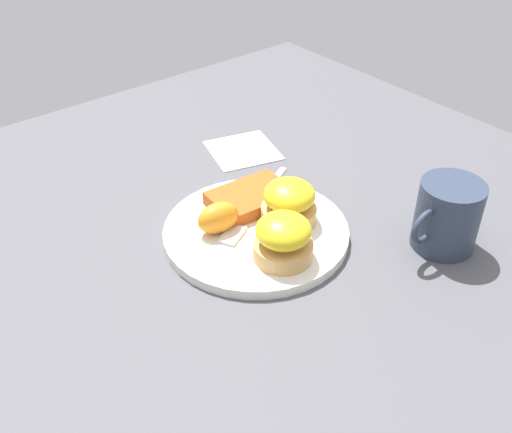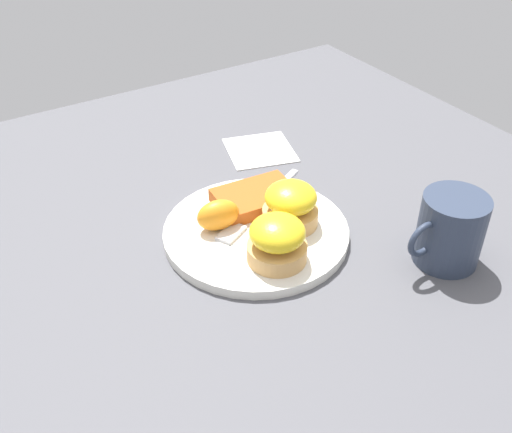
% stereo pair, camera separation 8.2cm
% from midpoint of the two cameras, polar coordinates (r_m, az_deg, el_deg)
% --- Properties ---
extents(ground_plane, '(1.10, 1.10, 0.00)m').
position_cam_midpoint_polar(ground_plane, '(0.84, -2.79, -1.98)').
color(ground_plane, '#4C4C51').
extents(plate, '(0.26, 0.26, 0.01)m').
position_cam_midpoint_polar(plate, '(0.83, -2.81, -1.60)').
color(plate, silver).
rests_on(plate, ground_plane).
extents(sandwich_benedict_left, '(0.08, 0.08, 0.06)m').
position_cam_midpoint_polar(sandwich_benedict_left, '(0.76, -0.45, -2.22)').
color(sandwich_benedict_left, tan).
rests_on(sandwich_benedict_left, plate).
extents(sandwich_benedict_right, '(0.08, 0.08, 0.06)m').
position_cam_midpoint_polar(sandwich_benedict_right, '(0.83, 0.34, 1.23)').
color(sandwich_benedict_right, tan).
rests_on(sandwich_benedict_right, plate).
extents(hashbrown_patty, '(0.12, 0.09, 0.02)m').
position_cam_midpoint_polar(hashbrown_patty, '(0.87, -3.19, 1.70)').
color(hashbrown_patty, '#B1511C').
rests_on(hashbrown_patty, plate).
extents(orange_wedge, '(0.06, 0.04, 0.04)m').
position_cam_midpoint_polar(orange_wedge, '(0.82, -6.50, -0.23)').
color(orange_wedge, orange).
rests_on(orange_wedge, plate).
extents(fork, '(0.19, 0.11, 0.00)m').
position_cam_midpoint_polar(fork, '(0.86, -2.98, 0.69)').
color(fork, silver).
rests_on(fork, plate).
extents(cup, '(0.12, 0.09, 0.10)m').
position_cam_midpoint_polar(cup, '(0.82, 15.05, -0.05)').
color(cup, '#2D384C').
rests_on(cup, ground_plane).
extents(napkin, '(0.14, 0.14, 0.00)m').
position_cam_midpoint_polar(napkin, '(1.04, -3.54, 6.28)').
color(napkin, white).
rests_on(napkin, ground_plane).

